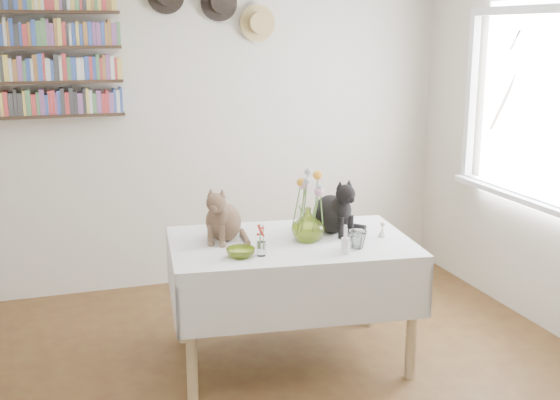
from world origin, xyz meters
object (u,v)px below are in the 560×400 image
object	(u,v)px
dining_table	(290,270)
bookshelf_unit	(49,53)
tabby_cat	(223,212)
black_cat	(332,204)
flower_vase	(308,224)

from	to	relation	value
dining_table	bookshelf_unit	size ratio (longest dim) A/B	1.53
dining_table	tabby_cat	bearing A→B (deg)	158.39
tabby_cat	black_cat	world-z (taller)	black_cat
black_cat	flower_vase	size ratio (longest dim) A/B	1.75
dining_table	bookshelf_unit	bearing A→B (deg)	130.88
tabby_cat	bookshelf_unit	xyz separation A→B (m)	(-0.92, 1.34, 0.90)
tabby_cat	black_cat	bearing A→B (deg)	27.76
dining_table	bookshelf_unit	world-z (taller)	bookshelf_unit
tabby_cat	flower_vase	bearing A→B (deg)	10.10
black_cat	flower_vase	distance (m)	0.26
dining_table	tabby_cat	size ratio (longest dim) A/B	4.42
dining_table	flower_vase	bearing A→B (deg)	-23.21
dining_table	black_cat	xyz separation A→B (m)	(0.30, 0.10, 0.37)
bookshelf_unit	flower_vase	bearing A→B (deg)	-47.87
bookshelf_unit	dining_table	bearing A→B (deg)	-49.12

